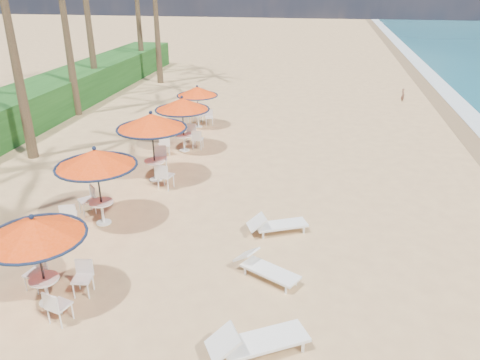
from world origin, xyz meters
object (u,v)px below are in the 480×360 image
Objects in this scene: station_1 at (93,165)px; lounger_near at (255,341)px; lounger_mid at (264,267)px; station_3 at (183,111)px; station_2 at (153,128)px; station_4 at (198,96)px; station_0 at (38,239)px; lounger_far at (275,224)px.

station_1 is 1.19× the size of lounger_near.
station_3 is at bearing 146.70° from lounger_mid.
lounger_near reaches higher than lounger_mid.
lounger_mid is (4.77, -5.43, -1.73)m from station_2.
station_3 is at bearing -85.42° from station_4.
lounger_near is 2.67m from lounger_mid.
station_1 is 7.35m from lounger_near.
lounger_mid is (4.66, -8.73, -1.48)m from station_3.
station_2 is at bearing 91.41° from lounger_near.
station_3 reaches higher than lounger_mid.
station_0 reaches higher than lounger_mid.
station_0 is 1.10× the size of station_4.
station_4 is 11.28m from lounger_far.
station_4 is at bearing 78.91° from lounger_near.
station_1 is 6.83m from station_3.
lounger_far is (4.85, 4.13, -1.41)m from station_0.
station_1 reaches higher than station_4.
lounger_near is at bearing -71.17° from station_4.
station_0 is 5.21m from lounger_near.
lounger_far is (4.99, -10.04, -1.25)m from station_4.
station_0 reaches higher than lounger_far.
station_3 is 1.14× the size of station_4.
lounger_mid is (-0.16, 2.66, -0.05)m from lounger_near.
station_4 is (-0.13, 14.18, -0.15)m from station_0.
station_4 is at bearing 94.58° from station_3.
lounger_near is (4.97, -0.79, -1.36)m from station_0.
station_4 is 1.00× the size of lounger_near.
lounger_near is 4.93m from lounger_far.
lounger_mid is at bearing 63.43° from lounger_near.
station_4 reaches higher than lounger_mid.
station_0 is 14.18m from station_4.
station_1 is at bearing -99.44° from station_2.
station_4 is at bearing 87.75° from station_1.
station_1 is at bearing -92.25° from station_4.
lounger_near is (5.51, -4.60, -1.57)m from station_1.
station_4 is 13.32m from lounger_mid.
station_2 reaches higher than lounger_far.
station_4 is 1.14× the size of lounger_far.
station_2 is (0.58, 3.49, 0.11)m from station_1.
station_2 reaches higher than station_4.
lounger_far is (-0.12, 4.92, -0.05)m from lounger_near.
lounger_far is at bearing 61.45° from lounger_near.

